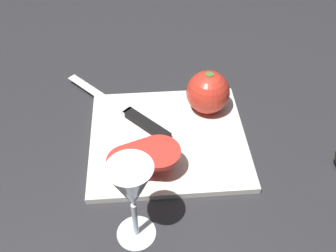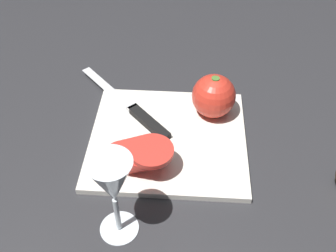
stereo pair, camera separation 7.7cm
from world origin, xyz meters
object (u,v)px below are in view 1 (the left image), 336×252
Objects in this scene: whole_tomato at (208,92)px; tomato_slice_stack_near at (142,157)px; wine_glass at (132,190)px; knife at (137,118)px.

whole_tomato is 0.21m from tomato_slice_stack_near.
knife is at bearing 88.64° from wine_glass.
wine_glass is at bearing -96.75° from tomato_slice_stack_near.
wine_glass is 0.71× the size of knife.
wine_glass reaches higher than knife.
whole_tomato is at bearing 47.14° from tomato_slice_stack_near.
knife is at bearing -170.29° from whole_tomato.
whole_tomato reaches higher than tomato_slice_stack_near.
whole_tomato is at bearing -123.64° from knife.
knife is (-0.15, -0.03, -0.04)m from whole_tomato.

